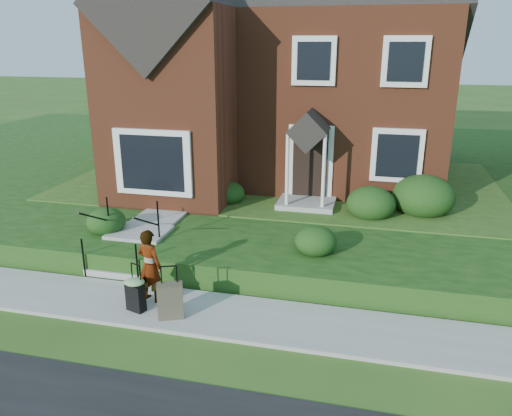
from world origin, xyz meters
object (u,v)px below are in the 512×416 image
(front_steps, at_px, (131,246))
(suitcase_black, at_px, (135,293))
(woman, at_px, (150,266))
(suitcase_olive, at_px, (170,301))

(front_steps, xyz_separation_m, suitcase_black, (1.16, -2.11, -0.02))
(front_steps, relative_size, woman, 1.33)
(front_steps, height_order, suitcase_black, front_steps)
(woman, bearing_deg, suitcase_black, 91.90)
(woman, distance_m, suitcase_black, 0.61)
(woman, xyz_separation_m, suitcase_olive, (0.65, -0.55, -0.41))
(woman, xyz_separation_m, suitcase_black, (-0.11, -0.47, -0.38))
(woman, relative_size, suitcase_olive, 1.46)
(woman, bearing_deg, front_steps, -36.61)
(front_steps, xyz_separation_m, woman, (1.27, -1.64, 0.37))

